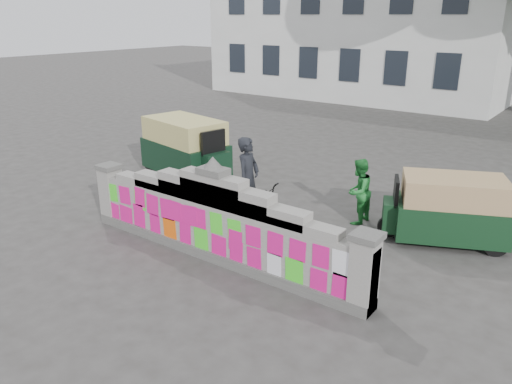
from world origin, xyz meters
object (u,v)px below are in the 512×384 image
rickshaw_right (448,209)px  pedestrian (358,191)px  cyclist_rider (248,190)px  rickshaw_left (187,147)px  cyclist_bike (248,206)px

rickshaw_right → pedestrian: bearing=-19.1°
cyclist_rider → pedestrian: cyclist_rider is taller
rickshaw_left → pedestrian: bearing=9.2°
pedestrian → rickshaw_left: rickshaw_left is taller
rickshaw_left → rickshaw_right: bearing=11.0°
rickshaw_left → rickshaw_right: size_ratio=1.21×
rickshaw_left → rickshaw_right: (7.29, -0.04, -0.14)m
cyclist_bike → rickshaw_left: rickshaw_left is taller
cyclist_rider → rickshaw_left: cyclist_rider is taller
cyclist_bike → cyclist_rider: 0.37m
cyclist_bike → pedestrian: bearing=-53.5°
pedestrian → rickshaw_right: size_ratio=0.58×
pedestrian → rickshaw_right: 1.90m
cyclist_bike → rickshaw_left: bearing=53.6°
cyclist_bike → cyclist_rider: bearing=-98.6°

